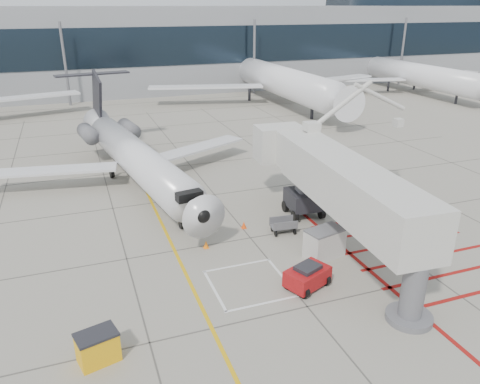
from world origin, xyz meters
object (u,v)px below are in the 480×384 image
object	(u,v)px
regional_jet	(144,146)
pushback_tug	(307,276)
jet_bridge	(349,196)
spill_bin	(98,347)

from	to	relation	value
regional_jet	pushback_tug	bearing A→B (deg)	-79.35
jet_bridge	spill_bin	world-z (taller)	jet_bridge
pushback_tug	spill_bin	distance (m)	11.22
jet_bridge	spill_bin	distance (m)	15.74
pushback_tug	spill_bin	size ratio (longest dim) A/B	1.44
spill_bin	pushback_tug	bearing A→B (deg)	-4.15
pushback_tug	regional_jet	bearing A→B (deg)	86.96
pushback_tug	jet_bridge	bearing A→B (deg)	9.60
jet_bridge	pushback_tug	size ratio (longest dim) A/B	8.14
regional_jet	pushback_tug	world-z (taller)	regional_jet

